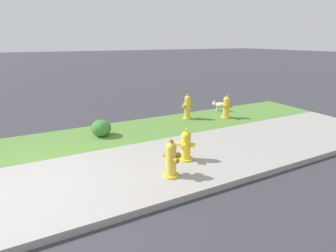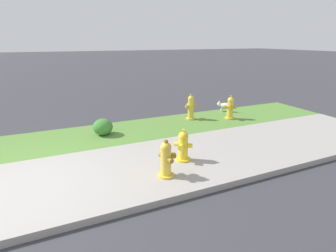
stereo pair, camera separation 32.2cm
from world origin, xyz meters
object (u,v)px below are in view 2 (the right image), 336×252
at_px(fire_hydrant_by_grass_verge, 230,108).
at_px(shrub_bush_far_verge, 103,127).
at_px(fire_hydrant_far_end, 191,107).
at_px(fire_hydrant_mid_block, 166,159).
at_px(small_white_dog, 224,106).
at_px(fire_hydrant_across_street, 183,146).

xyz_separation_m(fire_hydrant_by_grass_verge, shrub_bush_far_verge, (-3.99, 0.15, -0.14)).
xyz_separation_m(fire_hydrant_by_grass_verge, fire_hydrant_far_end, (-1.17, 0.47, 0.03)).
height_order(fire_hydrant_by_grass_verge, fire_hydrant_mid_block, fire_hydrant_by_grass_verge).
bearing_deg(small_white_dog, shrub_bush_far_verge, 57.16).
distance_m(fire_hydrant_across_street, shrub_bush_far_verge, 2.58).
distance_m(fire_hydrant_mid_block, small_white_dog, 5.03).
bearing_deg(fire_hydrant_across_street, fire_hydrant_far_end, -79.46).
distance_m(fire_hydrant_mid_block, shrub_bush_far_verge, 2.82).
bearing_deg(shrub_bush_far_verge, fire_hydrant_by_grass_verge, -2.09).
distance_m(fire_hydrant_across_street, small_white_dog, 4.28).
xyz_separation_m(fire_hydrant_by_grass_verge, fire_hydrant_mid_block, (-3.36, -2.60, -0.01)).
bearing_deg(fire_hydrant_across_street, fire_hydrant_mid_block, 81.07).
relative_size(fire_hydrant_by_grass_verge, small_white_dog, 1.66).
bearing_deg(shrub_bush_far_verge, fire_hydrant_across_street, -61.69).
bearing_deg(fire_hydrant_far_end, fire_hydrant_mid_block, -125.45).
height_order(small_white_dog, shrub_bush_far_verge, shrub_bush_far_verge).
bearing_deg(fire_hydrant_across_street, fire_hydrant_by_grass_verge, -100.31).
distance_m(fire_hydrant_far_end, small_white_dog, 1.57).
bearing_deg(fire_hydrant_mid_block, fire_hydrant_by_grass_verge, 116.52).
height_order(fire_hydrant_far_end, small_white_dog, fire_hydrant_far_end).
distance_m(fire_hydrant_far_end, shrub_bush_far_verge, 2.84).
bearing_deg(fire_hydrant_far_end, fire_hydrant_across_street, -121.60).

